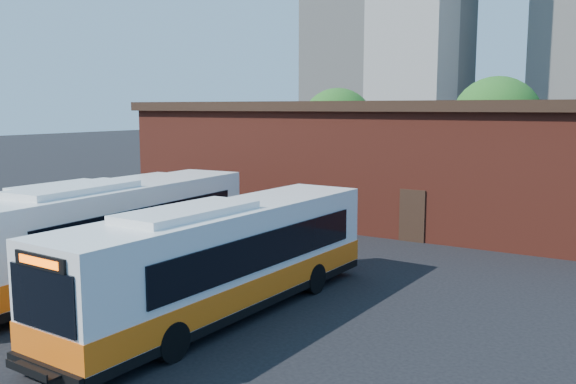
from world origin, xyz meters
The scene contains 8 objects.
ground centered at (0.00, 0.00, 0.00)m, with size 220.00×220.00×0.00m, color black.
bus_west centered at (-7.75, 4.68, 1.40)m, with size 2.41×11.36×3.09m.
bus_midwest centered at (-3.91, 2.44, 1.62)m, with size 3.37×13.19×3.56m.
bus_mideast centered at (1.71, 1.67, 1.54)m, with size 3.08×12.59×3.40m.
transit_worker centered at (2.11, -2.04, 0.83)m, with size 0.61×0.40×1.66m, color black.
depot_building centered at (0.00, 20.00, 3.26)m, with size 28.60×12.60×6.40m.
tree_west centered at (-10.00, 32.00, 4.64)m, with size 6.00×6.00×7.65m.
tree_mid centered at (2.00, 34.00, 5.08)m, with size 6.56×6.56×8.36m.
Camera 1 is at (12.47, -12.23, 6.10)m, focal length 38.00 mm.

